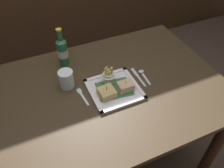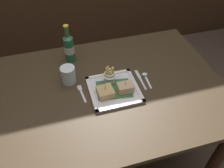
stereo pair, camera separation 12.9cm
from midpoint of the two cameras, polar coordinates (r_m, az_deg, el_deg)
name	(u,v)px [view 1 (the left image)]	position (r m, az deg, el deg)	size (l,w,h in m)	color
ground_plane	(110,155)	(1.94, -2.36, -17.09)	(6.00, 6.00, 0.00)	brown
dining_table	(110,102)	(1.41, -3.12, -4.55)	(1.32, 0.94, 0.76)	#392A1A
square_plate	(114,89)	(1.30, -2.28, -1.47)	(0.28, 0.28, 0.02)	silver
sandwich_half_left	(107,93)	(1.25, -4.22, -2.29)	(0.09, 0.09, 0.07)	tan
sandwich_half_right	(126,86)	(1.28, 0.50, -0.72)	(0.09, 0.07, 0.07)	tan
fries_cup	(108,76)	(1.31, -3.71, 1.92)	(0.08, 0.08, 0.11)	silver
beer_bottle	(63,51)	(1.46, -14.58, 7.72)	(0.06, 0.06, 0.25)	#21663E
water_glass	(67,80)	(1.34, -13.85, 0.90)	(0.08, 0.08, 0.10)	silver
fork	(82,96)	(1.30, -10.18, -2.96)	(0.03, 0.14, 0.00)	silver
knife	(138,76)	(1.39, 3.71, 1.83)	(0.02, 0.17, 0.00)	silver
spoon	(143,73)	(1.41, 4.94, 2.50)	(0.03, 0.13, 0.01)	silver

